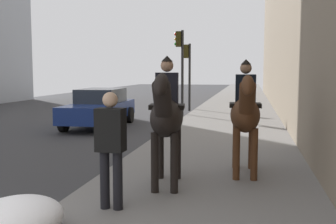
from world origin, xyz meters
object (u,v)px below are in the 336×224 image
Objects in this scene: mounted_horse_far at (245,113)px; traffic_light_far_curb at (188,66)px; mounted_horse_near at (166,115)px; car_near_lane at (100,107)px; traffic_light_near_curb at (181,59)px; pedestrian_greeting at (111,143)px.

traffic_light_far_curb is (13.51, 3.15, 1.06)m from mounted_horse_far.
mounted_horse_far is (1.06, -1.31, -0.03)m from mounted_horse_near.
mounted_horse_near is 14.72m from traffic_light_far_curb.
traffic_light_near_curb reaches higher than car_near_lane.
mounted_horse_far reaches higher than car_near_lane.
pedestrian_greeting is 13.30m from traffic_light_near_curb.
mounted_horse_far reaches higher than pedestrian_greeting.
traffic_light_far_curb is at bearing 158.47° from car_near_lane.
car_near_lane is 5.11m from traffic_light_near_curb.
mounted_horse_far is 0.56× the size of traffic_light_near_curb.
car_near_lane is at bearing -158.36° from mounted_horse_near.
traffic_light_far_curb reaches higher than mounted_horse_near.
traffic_light_far_curb is (15.86, 1.29, 1.29)m from pedestrian_greeting.
traffic_light_near_curb is at bearing -166.79° from mounted_horse_far.
traffic_light_far_curb is at bearing 1.44° from traffic_light_near_curb.
car_near_lane is at bearing 160.94° from traffic_light_far_curb.
car_near_lane is at bearing 24.19° from pedestrian_greeting.
pedestrian_greeting reaches higher than car_near_lane.
mounted_horse_near is 0.49× the size of car_near_lane.
car_near_lane is 7.37m from traffic_light_far_curb.
traffic_light_far_curb reaches higher than pedestrian_greeting.
pedestrian_greeting is at bearing -174.68° from traffic_light_near_curb.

